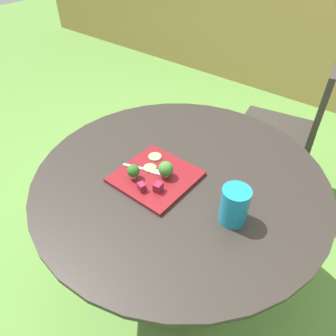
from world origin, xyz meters
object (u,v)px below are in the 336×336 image
at_px(drinking_glass, 234,207).
at_px(fork, 147,170).
at_px(patio_chair, 294,123).
at_px(salad_plate, 156,177).

bearing_deg(drinking_glass, fork, -179.00).
relative_size(drinking_glass, fork, 0.82).
bearing_deg(fork, patio_chair, 78.98).
bearing_deg(fork, salad_plate, -0.81).
relative_size(patio_chair, salad_plate, 3.48).
bearing_deg(patio_chair, salad_plate, -98.72).
bearing_deg(patio_chair, fork, -101.02).
height_order(salad_plate, fork, fork).
distance_m(patio_chair, salad_plate, 1.05).
bearing_deg(drinking_glass, salad_plate, -178.75).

